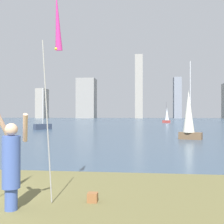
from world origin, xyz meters
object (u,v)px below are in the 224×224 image
kite_flag_right (57,25)px  sailboat_4 (167,116)px  sailboat_2 (189,116)px  person (11,162)px  sailboat_3 (43,126)px  bag (93,197)px

kite_flag_right → sailboat_4: kite_flag_right is taller
kite_flag_right → sailboat_2: size_ratio=0.81×
kite_flag_right → sailboat_2: sailboat_2 is taller
person → sailboat_3: 28.31m
person → kite_flag_right: size_ratio=0.41×
kite_flag_right → sailboat_2: (5.22, 14.83, -2.10)m
sailboat_2 → sailboat_4: (1.52, 37.49, -0.30)m
person → sailboat_3: sailboat_3 is taller
kite_flag_right → bag: (0.84, -0.18, -3.74)m
sailboat_2 → sailboat_3: 18.84m
sailboat_2 → sailboat_4: bearing=87.7°
sailboat_4 → person: bearing=-97.9°
bag → sailboat_2: 15.72m
kite_flag_right → sailboat_4: (6.74, 52.32, -2.40)m
sailboat_2 → person: bearing=-110.6°
bag → sailboat_3: 28.22m
bag → sailboat_4: sailboat_4 is taller
kite_flag_right → sailboat_3: sailboat_3 is taller
sailboat_3 → person: bearing=-70.8°
person → bag: bearing=12.3°
kite_flag_right → sailboat_3: bearing=111.0°
sailboat_4 → kite_flag_right: bearing=-97.3°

